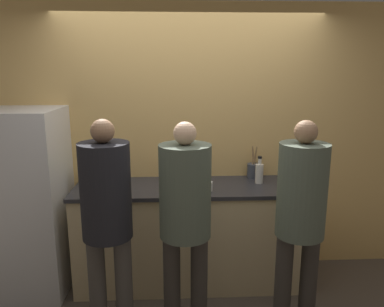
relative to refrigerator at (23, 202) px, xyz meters
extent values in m
plane|color=#4C4238|center=(1.51, -0.33, -0.83)|extent=(14.00, 14.00, 0.00)
cube|color=#E0B266|center=(1.51, 0.37, 0.47)|extent=(5.20, 0.06, 2.60)
cube|color=beige|center=(1.51, 0.05, -0.37)|extent=(2.09, 0.64, 0.92)
cube|color=#28282D|center=(1.51, 0.05, 0.10)|extent=(2.12, 0.67, 0.03)
cube|color=white|center=(0.00, 0.00, 0.00)|extent=(0.75, 0.70, 1.67)
cylinder|color=#4C4742|center=(0.77, -0.67, -0.43)|extent=(0.13, 0.13, 0.80)
cylinder|color=#4C4742|center=(0.97, -0.67, -0.43)|extent=(0.13, 0.13, 0.80)
cylinder|color=black|center=(0.87, -0.67, 0.32)|extent=(0.36, 0.36, 0.70)
sphere|color=#936B4C|center=(0.87, -0.67, 0.75)|extent=(0.17, 0.17, 0.17)
cylinder|color=#38332D|center=(1.33, -0.66, -0.44)|extent=(0.13, 0.13, 0.79)
cylinder|color=#38332D|center=(1.54, -0.66, -0.44)|extent=(0.13, 0.13, 0.79)
cylinder|color=#515B4C|center=(1.44, -0.66, 0.30)|extent=(0.38, 0.38, 0.69)
sphere|color=#DBAD89|center=(1.44, -0.66, 0.73)|extent=(0.16, 0.16, 0.16)
cylinder|color=#38332D|center=(2.18, -0.70, -0.44)|extent=(0.13, 0.13, 0.79)
cylinder|color=#38332D|center=(2.38, -0.70, -0.44)|extent=(0.13, 0.13, 0.79)
cylinder|color=#515B4C|center=(2.28, -0.70, 0.31)|extent=(0.36, 0.36, 0.69)
sphere|color=#936B4C|center=(2.28, -0.70, 0.73)|extent=(0.17, 0.17, 0.17)
cylinder|color=brown|center=(1.40, 0.25, 0.16)|extent=(0.28, 0.28, 0.08)
ellipsoid|color=yellow|center=(1.44, 0.25, 0.22)|extent=(0.15, 0.12, 0.04)
cylinder|color=#3D424C|center=(2.13, 0.26, 0.19)|extent=(0.13, 0.13, 0.14)
cylinder|color=#99754C|center=(2.12, 0.26, 0.31)|extent=(0.01, 0.06, 0.26)
cylinder|color=#99754C|center=(2.14, 0.27, 0.31)|extent=(0.03, 0.05, 0.26)
cylinder|color=#99754C|center=(2.13, 0.25, 0.31)|extent=(0.05, 0.01, 0.26)
cylinder|color=silver|center=(2.15, 0.09, 0.21)|extent=(0.07, 0.07, 0.18)
cylinder|color=silver|center=(2.15, 0.09, 0.33)|extent=(0.03, 0.03, 0.06)
cylinder|color=black|center=(2.15, 0.09, 0.37)|extent=(0.04, 0.04, 0.02)
cylinder|color=brown|center=(0.82, -0.16, 0.18)|extent=(0.06, 0.06, 0.12)
cylinder|color=brown|center=(0.82, -0.16, 0.26)|extent=(0.02, 0.02, 0.04)
cylinder|color=black|center=(0.82, -0.16, 0.28)|extent=(0.03, 0.03, 0.01)
cylinder|color=#A33D33|center=(0.70, 0.10, 0.16)|extent=(0.09, 0.09, 0.08)
cylinder|color=white|center=(1.64, -0.12, 0.16)|extent=(0.10, 0.10, 0.08)
cylinder|color=beige|center=(0.56, 0.13, 0.18)|extent=(0.11, 0.11, 0.12)
sphere|color=#2D6B33|center=(0.56, 0.13, 0.30)|extent=(0.14, 0.14, 0.14)
camera|label=1|loc=(1.36, -3.23, 1.16)|focal=35.00mm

